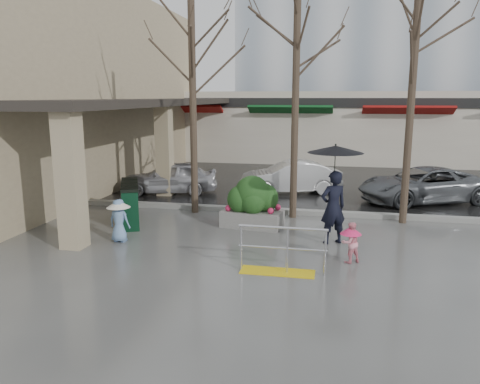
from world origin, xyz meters
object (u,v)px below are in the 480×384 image
(tree_midwest, at_px, (297,44))
(car_a, at_px, (170,177))
(news_boxes, at_px, (130,203))
(car_b, at_px, (291,177))
(woman, at_px, (334,186))
(child_blue, at_px, (119,217))
(handrail, at_px, (280,256))
(child_pink, at_px, (351,240))
(tree_west, at_px, (192,51))
(car_c, at_px, (423,185))
(planter, at_px, (253,202))
(tree_mideast, at_px, (414,55))

(tree_midwest, height_order, car_a, tree_midwest)
(news_boxes, xyz_separation_m, car_b, (4.29, 5.34, 0.03))
(car_b, bearing_deg, tree_midwest, -10.97)
(woman, height_order, car_b, woman)
(child_blue, height_order, news_boxes, news_boxes)
(handrail, bearing_deg, child_pink, 32.58)
(child_pink, distance_m, car_a, 9.42)
(news_boxes, height_order, car_b, car_b)
(child_pink, bearing_deg, child_blue, -35.88)
(tree_west, relative_size, child_pink, 7.21)
(car_c, bearing_deg, tree_west, -91.07)
(child_pink, xyz_separation_m, car_b, (-2.08, 7.60, 0.10))
(car_a, bearing_deg, planter, 28.95)
(news_boxes, distance_m, car_b, 6.85)
(child_blue, relative_size, news_boxes, 0.53)
(planter, xyz_separation_m, car_a, (-4.01, 4.10, -0.09))
(car_b, bearing_deg, planter, -24.52)
(child_pink, relative_size, child_blue, 0.83)
(planter, relative_size, car_b, 0.48)
(tree_west, xyz_separation_m, car_b, (2.77, 3.74, -4.45))
(handrail, xyz_separation_m, car_a, (-5.22, 7.57, 0.25))
(tree_midwest, bearing_deg, tree_west, -180.00)
(news_boxes, bearing_deg, planter, -20.34)
(woman, distance_m, child_pink, 1.74)
(handrail, bearing_deg, car_b, 93.97)
(tree_midwest, height_order, woman, tree_midwest)
(handrail, height_order, car_a, car_a)
(tree_west, bearing_deg, car_b, 53.52)
(woman, height_order, car_a, woman)
(tree_midwest, height_order, child_blue, tree_midwest)
(tree_west, height_order, child_pink, tree_west)
(tree_midwest, height_order, planter, tree_midwest)
(tree_west, height_order, car_b, tree_west)
(handrail, xyz_separation_m, child_pink, (1.48, 0.95, 0.16))
(tree_midwest, height_order, car_b, tree_midwest)
(handrail, distance_m, news_boxes, 5.85)
(tree_west, relative_size, woman, 2.64)
(news_boxes, bearing_deg, woman, -32.78)
(car_a, distance_m, car_b, 4.73)
(woman, bearing_deg, tree_mideast, -157.82)
(tree_midwest, height_order, car_c, tree_midwest)
(tree_west, xyz_separation_m, planter, (2.15, -1.34, -4.37))
(tree_midwest, bearing_deg, planter, -128.22)
(tree_west, height_order, child_blue, tree_west)
(handrail, bearing_deg, woman, 65.34)
(child_pink, height_order, planter, planter)
(news_boxes, bearing_deg, tree_mideast, -13.14)
(tree_mideast, bearing_deg, child_pink, -113.28)
(child_blue, xyz_separation_m, car_c, (8.54, 6.47, -0.04))
(child_pink, bearing_deg, planter, -74.86)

